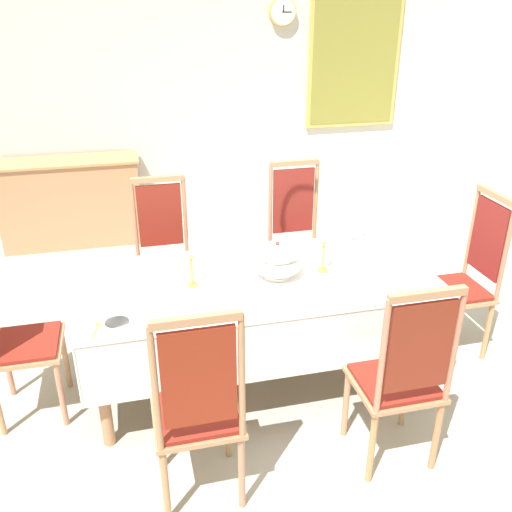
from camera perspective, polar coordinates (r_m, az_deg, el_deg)
The scene contains 21 objects.
ground at distance 3.88m, azimuth 0.67°, elevation -13.32°, with size 8.21×6.18×0.04m, color #B3B09D.
back_wall at distance 6.17m, azimuth -6.78°, elevation 17.51°, with size 8.21×0.08×3.18m, color silver.
dining_table at distance 3.57m, azimuth 0.32°, elevation -3.42°, with size 2.23×1.03×0.76m.
tablecloth at distance 3.59m, azimuth 0.32°, elevation -3.83°, with size 2.25×1.05×0.40m.
chair_south_a at distance 2.79m, azimuth -6.02°, elevation -15.20°, with size 0.44×0.42×1.18m.
chair_north_a at distance 4.37m, azimuth -9.48°, elevation 0.40°, with size 0.44×0.42×1.17m.
chair_south_b at distance 3.08m, azimuth 14.83°, elevation -11.77°, with size 0.44×0.42×1.16m.
chair_north_b at distance 4.55m, azimuth 4.21°, elevation 1.98°, with size 0.44×0.42×1.22m.
chair_head_west at distance 3.62m, azimuth -23.92°, elevation -7.25°, with size 0.42×0.44×1.15m.
chair_head_east at distance 4.21m, azimuth 20.91°, elevation -1.82°, with size 0.42×0.44×1.21m.
soup_tureen at distance 3.51m, azimuth 2.20°, elevation -0.39°, with size 0.31×0.31×0.24m.
candlestick_west at distance 3.41m, azimuth -6.66°, elevation -1.23°, with size 0.07×0.07×0.32m.
candlestick_east at distance 3.60m, azimuth 6.95°, elevation 0.19°, with size 0.07×0.07×0.32m.
bowl_near_left at distance 3.46m, azimuth 12.79°, elevation -3.26°, with size 0.15×0.15×0.03m.
bowl_near_right at distance 3.12m, azimuth -14.08°, elevation -6.81°, with size 0.17×0.17×0.03m.
bowl_far_left at distance 3.29m, azimuth 6.48°, elevation -4.22°, with size 0.18×0.18×0.04m.
spoon_primary at distance 3.53m, azimuth 14.03°, elevation -3.08°, with size 0.06×0.17×0.01m.
spoon_secondary at distance 3.16m, azimuth -16.04°, elevation -6.96°, with size 0.05×0.18×0.01m.
sideboard at distance 6.10m, azimuth -18.47°, elevation 5.29°, with size 1.44×0.48×0.90m.
mounted_clock at distance 6.25m, azimuth 2.76°, elevation 23.82°, with size 0.28×0.06×0.28m.
framed_painting at distance 6.57m, azimuth 10.07°, elevation 19.02°, with size 1.06×0.05×1.39m.
Camera 1 is at (-0.76, -2.94, 2.40)m, focal length 38.82 mm.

